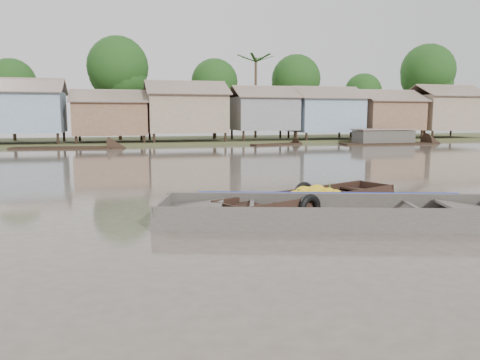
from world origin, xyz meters
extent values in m
plane|color=#53483F|center=(0.00, 0.00, 0.00)|extent=(120.00, 120.00, 0.00)
cube|color=#384723|center=(0.00, 33.00, 0.00)|extent=(120.00, 12.00, 0.50)
cube|color=#7C95AB|center=(-10.50, 29.50, 2.70)|extent=(6.20, 5.20, 3.20)
cube|color=brown|center=(-10.50, 28.10, 4.75)|extent=(6.60, 3.02, 1.28)
cube|color=brown|center=(-10.50, 30.90, 4.75)|extent=(6.60, 3.02, 1.28)
cube|color=brown|center=(-3.80, 29.50, 2.20)|extent=(5.80, 4.60, 2.70)
cube|color=brown|center=(-3.80, 28.26, 4.00)|extent=(6.20, 2.67, 1.14)
cube|color=brown|center=(-3.80, 30.74, 4.00)|extent=(6.20, 2.67, 1.14)
cube|color=gray|center=(2.50, 29.50, 2.65)|extent=(6.50, 5.30, 3.30)
cube|color=brown|center=(2.50, 28.07, 4.75)|extent=(6.90, 3.08, 1.31)
cube|color=brown|center=(2.50, 30.93, 4.75)|extent=(6.90, 3.08, 1.31)
cube|color=gray|center=(9.50, 29.50, 2.60)|extent=(5.40, 4.70, 2.90)
cube|color=brown|center=(9.50, 28.23, 4.50)|extent=(5.80, 2.73, 1.17)
cube|color=brown|center=(9.50, 30.77, 4.50)|extent=(5.80, 2.73, 1.17)
cube|color=#7C95AB|center=(15.50, 29.50, 2.50)|extent=(6.00, 5.00, 3.10)
cube|color=brown|center=(15.50, 28.15, 4.50)|extent=(6.40, 2.90, 1.24)
cube|color=brown|center=(15.50, 30.85, 4.50)|extent=(6.40, 2.90, 1.24)
cube|color=brown|center=(22.00, 29.50, 2.45)|extent=(5.70, 4.90, 2.80)
cube|color=brown|center=(22.00, 28.18, 4.30)|extent=(6.10, 2.85, 1.21)
cube|color=brown|center=(22.00, 30.82, 4.30)|extent=(6.10, 2.85, 1.21)
cube|color=gray|center=(28.50, 29.50, 2.70)|extent=(6.30, 5.10, 3.40)
cube|color=brown|center=(28.50, 28.12, 4.85)|extent=(6.70, 2.96, 1.26)
cube|color=brown|center=(28.50, 30.88, 4.85)|extent=(6.70, 2.96, 1.26)
cylinder|color=#473323|center=(-12.00, 34.00, 2.45)|extent=(0.28, 0.28, 4.90)
sphere|color=black|center=(-12.00, 34.00, 5.25)|extent=(4.20, 4.20, 4.20)
cylinder|color=#473323|center=(-3.00, 33.00, 3.15)|extent=(0.28, 0.28, 6.30)
sphere|color=black|center=(-3.00, 33.00, 6.75)|extent=(5.40, 5.40, 5.40)
cylinder|color=#473323|center=(6.00, 34.00, 2.62)|extent=(0.28, 0.28, 5.25)
sphere|color=black|center=(6.00, 34.00, 5.62)|extent=(4.50, 4.50, 4.50)
cylinder|color=#473323|center=(14.00, 33.00, 2.80)|extent=(0.28, 0.28, 5.60)
sphere|color=black|center=(14.00, 33.00, 6.00)|extent=(4.80, 4.80, 4.80)
cylinder|color=#473323|center=(22.00, 34.00, 2.27)|extent=(0.28, 0.28, 4.55)
sphere|color=black|center=(22.00, 34.00, 4.88)|extent=(3.90, 3.90, 3.90)
cylinder|color=#473323|center=(29.00, 33.00, 3.32)|extent=(0.28, 0.28, 6.65)
sphere|color=black|center=(29.00, 33.00, 7.12)|extent=(5.70, 5.70, 5.70)
cylinder|color=#473323|center=(10.00, 33.50, 4.00)|extent=(0.24, 0.24, 8.00)
cube|color=black|center=(1.62, 0.59, -0.08)|extent=(5.66, 3.25, 0.08)
cube|color=black|center=(1.37, 1.16, 0.15)|extent=(5.41, 2.44, 0.54)
cube|color=black|center=(1.86, 0.02, 0.15)|extent=(5.41, 2.44, 0.54)
cube|color=black|center=(4.23, 1.71, 0.15)|extent=(0.55, 1.18, 0.51)
cube|color=black|center=(3.78, 1.52, 0.21)|extent=(1.34, 1.39, 0.20)
cube|color=black|center=(-1.00, -0.54, 0.15)|extent=(0.55, 1.18, 0.51)
cube|color=black|center=(-0.55, -0.34, 0.21)|extent=(1.34, 1.39, 0.20)
cube|color=black|center=(0.36, 0.05, 0.26)|extent=(0.57, 1.15, 0.05)
cube|color=black|center=(2.87, 1.13, 0.26)|extent=(0.57, 1.15, 0.05)
ellipsoid|color=yellow|center=(1.35, 0.53, 0.45)|extent=(0.53, 0.46, 0.27)
ellipsoid|color=yellow|center=(1.74, 1.06, 0.24)|extent=(0.46, 0.40, 0.24)
ellipsoid|color=yellow|center=(0.84, 0.21, 0.25)|extent=(0.56, 0.48, 0.29)
ellipsoid|color=yellow|center=(1.38, 0.70, 0.33)|extent=(0.49, 0.43, 0.26)
ellipsoid|color=yellow|center=(1.52, 0.68, 0.36)|extent=(0.53, 0.46, 0.27)
ellipsoid|color=yellow|center=(1.23, 0.75, 0.33)|extent=(0.44, 0.38, 0.23)
ellipsoid|color=yellow|center=(1.78, 0.62, 0.45)|extent=(0.57, 0.49, 0.29)
ellipsoid|color=yellow|center=(1.39, 0.19, 0.31)|extent=(0.43, 0.37, 0.22)
ellipsoid|color=yellow|center=(2.38, 0.76, 0.29)|extent=(0.51, 0.44, 0.26)
ellipsoid|color=yellow|center=(1.98, 0.68, 0.37)|extent=(0.51, 0.44, 0.26)
ellipsoid|color=yellow|center=(0.76, 0.16, 0.16)|extent=(0.43, 0.37, 0.22)
ellipsoid|color=yellow|center=(1.86, 0.49, 0.32)|extent=(0.48, 0.42, 0.25)
ellipsoid|color=yellow|center=(0.98, 0.38, 0.33)|extent=(0.48, 0.41, 0.25)
ellipsoid|color=yellow|center=(1.10, 0.04, 0.19)|extent=(0.54, 0.47, 0.28)
ellipsoid|color=yellow|center=(1.08, 0.13, 0.25)|extent=(0.49, 0.43, 0.25)
ellipsoid|color=yellow|center=(0.69, 0.33, 0.23)|extent=(0.51, 0.44, 0.26)
ellipsoid|color=yellow|center=(1.72, 1.01, 0.25)|extent=(0.48, 0.41, 0.25)
ellipsoid|color=yellow|center=(0.92, -0.08, 0.14)|extent=(0.44, 0.38, 0.23)
ellipsoid|color=yellow|center=(2.66, 0.65, 0.19)|extent=(0.46, 0.40, 0.24)
ellipsoid|color=yellow|center=(1.44, 0.43, 0.37)|extent=(0.52, 0.45, 0.27)
ellipsoid|color=yellow|center=(2.29, 1.11, 0.27)|extent=(0.54, 0.47, 0.28)
ellipsoid|color=yellow|center=(0.99, 0.10, 0.24)|extent=(0.56, 0.48, 0.29)
ellipsoid|color=yellow|center=(1.35, 0.61, 0.34)|extent=(0.49, 0.42, 0.25)
ellipsoid|color=yellow|center=(1.84, 0.31, 0.21)|extent=(0.45, 0.39, 0.23)
ellipsoid|color=yellow|center=(1.59, 0.40, 0.42)|extent=(0.53, 0.46, 0.27)
ellipsoid|color=yellow|center=(2.12, 0.62, 0.39)|extent=(0.43, 0.38, 0.22)
ellipsoid|color=yellow|center=(1.61, 0.68, 0.43)|extent=(0.42, 0.37, 0.22)
ellipsoid|color=yellow|center=(1.06, 0.02, 0.20)|extent=(0.55, 0.47, 0.28)
ellipsoid|color=yellow|center=(1.37, 0.76, 0.29)|extent=(0.45, 0.39, 0.23)
ellipsoid|color=yellow|center=(1.72, 0.52, 0.36)|extent=(0.50, 0.43, 0.26)
ellipsoid|color=yellow|center=(2.11, 1.11, 0.22)|extent=(0.48, 0.42, 0.25)
ellipsoid|color=yellow|center=(1.11, 0.43, 0.36)|extent=(0.56, 0.48, 0.29)
cylinder|color=#3F6626|center=(1.14, 0.38, 0.45)|extent=(0.04, 0.04, 0.19)
cylinder|color=#3F6626|center=(1.80, 0.67, 0.45)|extent=(0.04, 0.04, 0.19)
cylinder|color=#3F6626|center=(2.28, 0.87, 0.45)|extent=(0.04, 0.04, 0.19)
torus|color=black|center=(1.72, 1.39, 0.17)|extent=(0.81, 0.49, 0.80)
torus|color=black|center=(1.13, -0.38, 0.17)|extent=(0.74, 0.46, 0.73)
cube|color=#3F3935|center=(1.36, -1.25, -0.08)|extent=(8.13, 3.97, 0.08)
cube|color=#3F3935|center=(1.65, -0.32, 0.21)|extent=(7.85, 2.54, 0.65)
cube|color=#3F3935|center=(1.08, -2.18, 0.21)|extent=(7.85, 2.54, 0.65)
cube|color=#3F3935|center=(4.52, -2.21, 0.28)|extent=(1.82, 2.05, 0.25)
cube|color=#3F3935|center=(-2.45, -0.09, 0.21)|extent=(0.64, 1.92, 0.62)
cube|color=#3F3935|center=(-1.79, -0.29, 0.28)|extent=(1.82, 2.05, 0.25)
cube|color=#3F3935|center=(-0.46, -0.69, 0.34)|extent=(0.65, 1.86, 0.05)
cube|color=#3F3935|center=(3.19, -1.81, 0.34)|extent=(0.65, 1.86, 0.05)
cube|color=#665E54|center=(1.36, -1.25, -0.03)|extent=(6.26, 3.26, 0.02)
cube|color=#0F2199|center=(1.67, -0.25, 0.45)|extent=(6.33, 2.01, 0.16)
torus|color=olive|center=(4.29, -2.48, 0.00)|extent=(0.46, 0.46, 0.07)
torus|color=olive|center=(4.29, -2.48, 0.04)|extent=(0.37, 0.37, 0.07)
cube|color=black|center=(9.43, 25.79, -0.05)|extent=(4.55, 2.16, 0.35)
cube|color=black|center=(-7.27, 25.88, -0.05)|extent=(7.50, 3.03, 0.35)
cube|color=black|center=(18.91, 24.24, -0.05)|extent=(8.09, 2.25, 0.35)
cube|color=black|center=(19.00, 25.00, 0.55)|extent=(5.00, 2.00, 1.20)
camera|label=1|loc=(-3.51, -10.99, 2.48)|focal=35.00mm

